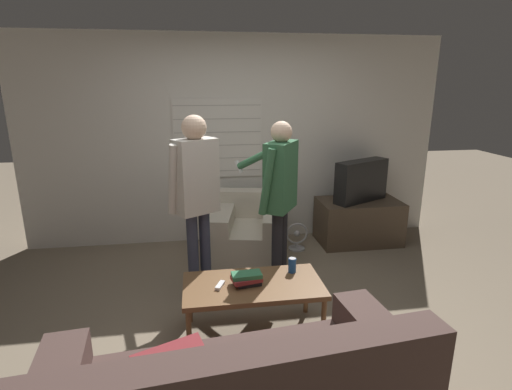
% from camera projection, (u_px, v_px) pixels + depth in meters
% --- Properties ---
extents(ground_plane, '(16.00, 16.00, 0.00)m').
position_uv_depth(ground_plane, '(263.00, 324.00, 3.40)').
color(ground_plane, '#7F705B').
extents(wall_back, '(5.20, 0.08, 2.55)m').
position_uv_depth(wall_back, '(235.00, 141.00, 4.98)').
color(wall_back, silver).
rests_on(wall_back, ground_plane).
extents(armchair_beige, '(0.98, 1.03, 0.74)m').
position_uv_depth(armchair_beige, '(248.00, 233.00, 4.61)').
color(armchair_beige, beige).
rests_on(armchair_beige, ground_plane).
extents(coffee_table, '(1.10, 0.57, 0.45)m').
position_uv_depth(coffee_table, '(253.00, 288.00, 3.17)').
color(coffee_table, brown).
rests_on(coffee_table, ground_plane).
extents(tv_stand, '(1.01, 0.60, 0.55)m').
position_uv_depth(tv_stand, '(358.00, 221.00, 5.10)').
color(tv_stand, '#4C3D2D').
rests_on(tv_stand, ground_plane).
extents(tv, '(0.76, 0.52, 0.52)m').
position_uv_depth(tv, '(361.00, 181.00, 4.95)').
color(tv, black).
rests_on(tv, tv_stand).
extents(person_left_standing, '(0.48, 0.81, 1.73)m').
position_uv_depth(person_left_standing, '(196.00, 188.00, 3.51)').
color(person_left_standing, '#33384C').
rests_on(person_left_standing, ground_plane).
extents(person_right_standing, '(0.56, 0.73, 1.66)m').
position_uv_depth(person_right_standing, '(279.00, 188.00, 3.68)').
color(person_right_standing, black).
rests_on(person_right_standing, ground_plane).
extents(book_stack, '(0.25, 0.19, 0.10)m').
position_uv_depth(book_stack, '(247.00, 278.00, 3.13)').
color(book_stack, black).
rests_on(book_stack, coffee_table).
extents(soda_can, '(0.07, 0.07, 0.13)m').
position_uv_depth(soda_can, '(292.00, 265.00, 3.33)').
color(soda_can, '#194C9E').
rests_on(soda_can, coffee_table).
extents(spare_remote, '(0.09, 0.14, 0.02)m').
position_uv_depth(spare_remote, '(220.00, 285.00, 3.11)').
color(spare_remote, white).
rests_on(spare_remote, coffee_table).
extents(floor_fan, '(0.27, 0.20, 0.34)m').
position_uv_depth(floor_fan, '(297.00, 238.00, 4.89)').
color(floor_fan, '#A8A8AD').
rests_on(floor_fan, ground_plane).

